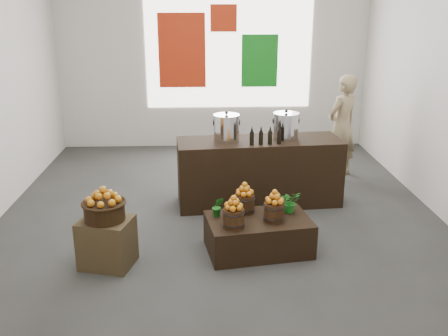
{
  "coord_description": "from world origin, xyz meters",
  "views": [
    {
      "loc": [
        -0.2,
        -6.33,
        2.81
      ],
      "look_at": [
        0.04,
        -0.4,
        0.81
      ],
      "focal_mm": 40.0,
      "sensor_mm": 36.0,
      "label": 1
    }
  ],
  "objects_px": {
    "display_table": "(258,235)",
    "stock_pot_center": "(286,127)",
    "crate": "(107,242)",
    "shopper": "(342,126)",
    "wicker_basket": "(104,211)",
    "counter": "(259,172)",
    "stock_pot_left": "(226,129)"
  },
  "relations": [
    {
      "from": "wicker_basket",
      "to": "counter",
      "type": "relative_size",
      "value": 0.19
    },
    {
      "from": "crate",
      "to": "counter",
      "type": "bearing_deg",
      "value": 43.04
    },
    {
      "from": "wicker_basket",
      "to": "crate",
      "type": "bearing_deg",
      "value": 0.0
    },
    {
      "from": "display_table",
      "to": "crate",
      "type": "bearing_deg",
      "value": 179.59
    },
    {
      "from": "wicker_basket",
      "to": "shopper",
      "type": "height_order",
      "value": "shopper"
    },
    {
      "from": "crate",
      "to": "stock_pot_center",
      "type": "relative_size",
      "value": 1.54
    },
    {
      "from": "stock_pot_left",
      "to": "stock_pot_center",
      "type": "relative_size",
      "value": 1.0
    },
    {
      "from": "crate",
      "to": "wicker_basket",
      "type": "distance_m",
      "value": 0.37
    },
    {
      "from": "stock_pot_center",
      "to": "shopper",
      "type": "relative_size",
      "value": 0.21
    },
    {
      "from": "crate",
      "to": "counter",
      "type": "distance_m",
      "value": 2.57
    },
    {
      "from": "display_table",
      "to": "counter",
      "type": "distance_m",
      "value": 1.51
    },
    {
      "from": "crate",
      "to": "display_table",
      "type": "bearing_deg",
      "value": 8.88
    },
    {
      "from": "display_table",
      "to": "stock_pot_left",
      "type": "relative_size",
      "value": 3.31
    },
    {
      "from": "display_table",
      "to": "stock_pot_center",
      "type": "relative_size",
      "value": 3.31
    },
    {
      "from": "wicker_basket",
      "to": "display_table",
      "type": "height_order",
      "value": "wicker_basket"
    },
    {
      "from": "wicker_basket",
      "to": "display_table",
      "type": "relative_size",
      "value": 0.37
    },
    {
      "from": "stock_pot_left",
      "to": "display_table",
      "type": "bearing_deg",
      "value": -77.93
    },
    {
      "from": "wicker_basket",
      "to": "stock_pot_center",
      "type": "xyz_separation_m",
      "value": [
        2.24,
        1.78,
        0.48
      ]
    },
    {
      "from": "counter",
      "to": "stock_pot_center",
      "type": "height_order",
      "value": "stock_pot_center"
    },
    {
      "from": "crate",
      "to": "stock_pot_left",
      "type": "distance_m",
      "value": 2.37
    },
    {
      "from": "crate",
      "to": "display_table",
      "type": "height_order",
      "value": "crate"
    },
    {
      "from": "display_table",
      "to": "stock_pot_center",
      "type": "height_order",
      "value": "stock_pot_center"
    },
    {
      "from": "crate",
      "to": "stock_pot_left",
      "type": "bearing_deg",
      "value": 50.63
    },
    {
      "from": "crate",
      "to": "wicker_basket",
      "type": "height_order",
      "value": "wicker_basket"
    },
    {
      "from": "counter",
      "to": "stock_pot_left",
      "type": "height_order",
      "value": "stock_pot_left"
    },
    {
      "from": "display_table",
      "to": "stock_pot_center",
      "type": "distance_m",
      "value": 1.85
    },
    {
      "from": "stock_pot_left",
      "to": "crate",
      "type": "bearing_deg",
      "value": -129.37
    },
    {
      "from": "counter",
      "to": "stock_pot_center",
      "type": "relative_size",
      "value": 6.47
    },
    {
      "from": "crate",
      "to": "shopper",
      "type": "distance_m",
      "value": 4.46
    },
    {
      "from": "display_table",
      "to": "stock_pot_center",
      "type": "xyz_separation_m",
      "value": [
        0.53,
        1.51,
        0.92
      ]
    },
    {
      "from": "wicker_basket",
      "to": "counter",
      "type": "distance_m",
      "value": 2.57
    },
    {
      "from": "counter",
      "to": "shopper",
      "type": "xyz_separation_m",
      "value": [
        1.48,
        1.13,
        0.38
      ]
    }
  ]
}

